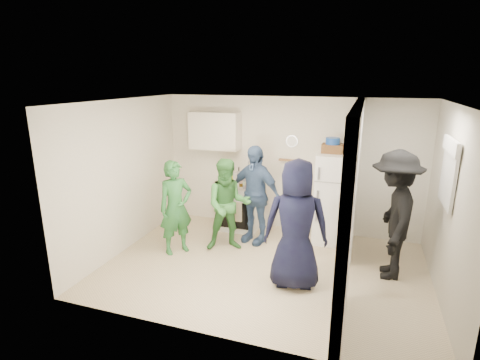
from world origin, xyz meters
name	(u,v)px	position (x,y,z in m)	size (l,w,h in m)	color
floor	(264,268)	(0.00, 0.00, 0.00)	(4.80, 4.80, 0.00)	#CAB88E
wall_back	(289,165)	(0.00, 1.70, 1.25)	(4.80, 4.80, 0.00)	silver
wall_front	(223,235)	(0.00, -1.70, 1.25)	(4.80, 4.80, 0.00)	silver
wall_left	(124,176)	(-2.40, 0.00, 1.25)	(3.40, 3.40, 0.00)	silver
wall_right	(450,208)	(2.40, 0.00, 1.25)	(3.40, 3.40, 0.00)	silver
ceiling	(267,102)	(0.00, 0.00, 2.50)	(4.80, 4.80, 0.00)	white
partition_pier_back	(354,178)	(1.20, 1.10, 1.25)	(0.12, 1.20, 2.50)	silver
partition_pier_front	(346,228)	(1.20, -1.10, 1.25)	(0.12, 1.20, 2.50)	silver
partition_header	(357,120)	(1.20, 0.00, 2.30)	(0.12, 1.00, 0.40)	silver
stove	(240,207)	(-0.84, 1.37, 0.43)	(0.72, 0.60, 0.86)	white
upper_cabinet	(215,131)	(-1.40, 1.52, 1.85)	(0.95, 0.34, 0.70)	silver
fridge	(335,199)	(0.90, 1.34, 0.79)	(0.65, 0.63, 1.59)	white
wicker_basket	(332,149)	(0.80, 1.39, 1.66)	(0.35, 0.25, 0.15)	brown
blue_bowl	(333,141)	(0.80, 1.39, 1.79)	(0.24, 0.24, 0.11)	#16409A
yellow_cup_stack_top	(352,148)	(1.12, 1.24, 1.71)	(0.09, 0.09, 0.25)	yellow
wall_clock	(292,141)	(0.05, 1.68, 1.70)	(0.22, 0.22, 0.03)	white
spice_shelf	(288,160)	(0.00, 1.65, 1.35)	(0.35, 0.08, 0.03)	olive
nook_window	(450,173)	(2.38, 0.20, 1.65)	(0.03, 0.70, 0.80)	black
nook_window_frame	(449,173)	(2.36, 0.20, 1.65)	(0.04, 0.76, 0.86)	white
nook_valance	(451,146)	(2.34, 0.20, 2.00)	(0.04, 0.82, 0.18)	white
yellow_cup_stack_stove	(230,182)	(-0.96, 1.15, 0.98)	(0.09, 0.09, 0.25)	#DEF114
red_cup	(248,186)	(-0.62, 1.17, 0.92)	(0.09, 0.09, 0.12)	red
person_green_left	(176,208)	(-1.52, 0.09, 0.78)	(0.57, 0.37, 1.56)	#296838
person_green_center	(228,205)	(-0.75, 0.46, 0.78)	(0.76, 0.59, 1.56)	#3A7835
person_denim	(254,195)	(-0.42, 0.90, 0.87)	(1.02, 0.42, 1.73)	#3B5882
person_navy	(296,225)	(0.53, -0.33, 0.91)	(0.88, 0.58, 1.81)	black
person_nook	(394,215)	(1.79, 0.39, 0.94)	(1.21, 0.70, 1.88)	black
bottle_a	(229,175)	(-1.11, 1.51, 1.00)	(0.08, 0.08, 0.28)	brown
bottle_b	(229,178)	(-1.03, 1.28, 1.02)	(0.07, 0.07, 0.33)	#194B1F
bottle_c	(239,175)	(-0.92, 1.53, 1.02)	(0.06, 0.06, 0.31)	#B3BAC2
bottle_d	(241,180)	(-0.81, 1.32, 0.98)	(0.08, 0.08, 0.25)	#5A3E0F
bottle_e	(249,175)	(-0.73, 1.55, 1.02)	(0.08, 0.08, 0.33)	#B4BBC8
bottle_f	(250,179)	(-0.65, 1.38, 1.00)	(0.07, 0.07, 0.29)	#193C15
bottle_g	(257,177)	(-0.56, 1.52, 1.01)	(0.06, 0.06, 0.30)	olive
bottle_h	(223,179)	(-1.14, 1.26, 0.98)	(0.06, 0.06, 0.25)	silver
bottle_i	(244,178)	(-0.80, 1.46, 0.98)	(0.06, 0.06, 0.24)	#5A310F
bottle_j	(253,180)	(-0.55, 1.26, 1.02)	(0.06, 0.06, 0.32)	#236839
bottle_k	(229,176)	(-1.08, 1.39, 1.02)	(0.06, 0.06, 0.32)	brown
bottle_l	(245,182)	(-0.70, 1.22, 0.99)	(0.07, 0.07, 0.26)	#8D959B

